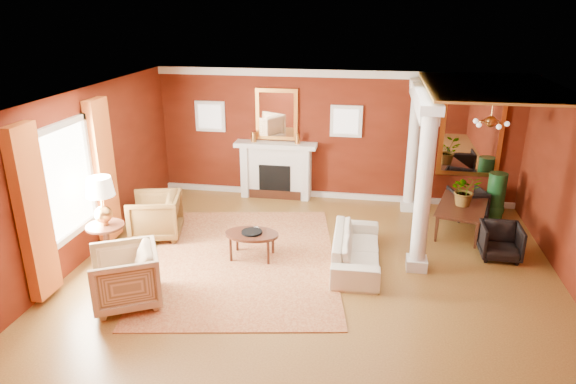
% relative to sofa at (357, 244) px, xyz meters
% --- Properties ---
extents(ground, '(8.00, 8.00, 0.00)m').
position_rel_sofa_xyz_m(ground, '(-0.68, -0.30, -0.39)').
color(ground, brown).
rests_on(ground, ground).
extents(room_shell, '(8.04, 7.04, 2.92)m').
position_rel_sofa_xyz_m(room_shell, '(-0.68, -0.30, 1.63)').
color(room_shell, '#5F1C0D').
rests_on(room_shell, ground).
extents(fireplace, '(1.85, 0.42, 1.29)m').
position_rel_sofa_xyz_m(fireplace, '(-1.98, 3.02, 0.26)').
color(fireplace, silver).
rests_on(fireplace, ground).
extents(overmantel_mirror, '(0.95, 0.07, 1.15)m').
position_rel_sofa_xyz_m(overmantel_mirror, '(-1.98, 3.16, 1.51)').
color(overmantel_mirror, '#EBA345').
rests_on(overmantel_mirror, fireplace).
extents(flank_window_left, '(0.70, 0.07, 0.70)m').
position_rel_sofa_xyz_m(flank_window_left, '(-3.53, 3.17, 1.41)').
color(flank_window_left, silver).
rests_on(flank_window_left, room_shell).
extents(flank_window_right, '(0.70, 0.07, 0.70)m').
position_rel_sofa_xyz_m(flank_window_right, '(-0.43, 3.17, 1.41)').
color(flank_window_right, silver).
rests_on(flank_window_right, room_shell).
extents(left_window, '(0.21, 2.55, 2.60)m').
position_rel_sofa_xyz_m(left_window, '(-4.58, -0.90, 1.04)').
color(left_window, white).
rests_on(left_window, room_shell).
extents(column_front, '(0.36, 0.36, 2.80)m').
position_rel_sofa_xyz_m(column_front, '(1.02, 0.00, 1.04)').
color(column_front, silver).
rests_on(column_front, ground).
extents(column_back, '(0.36, 0.36, 2.80)m').
position_rel_sofa_xyz_m(column_back, '(1.02, 2.70, 1.04)').
color(column_back, silver).
rests_on(column_back, ground).
extents(header_beam, '(0.30, 3.20, 0.32)m').
position_rel_sofa_xyz_m(header_beam, '(1.02, 1.60, 2.23)').
color(header_beam, silver).
rests_on(header_beam, column_front).
extents(amber_ceiling, '(2.30, 3.40, 0.04)m').
position_rel_sofa_xyz_m(amber_ceiling, '(2.17, 1.45, 2.48)').
color(amber_ceiling, '#C48C39').
rests_on(amber_ceiling, room_shell).
extents(dining_mirror, '(1.30, 0.07, 1.70)m').
position_rel_sofa_xyz_m(dining_mirror, '(2.22, 3.16, 1.16)').
color(dining_mirror, '#EBA345').
rests_on(dining_mirror, room_shell).
extents(chandelier, '(0.60, 0.62, 0.75)m').
position_rel_sofa_xyz_m(chandelier, '(2.22, 1.50, 1.86)').
color(chandelier, '#BA7D3A').
rests_on(chandelier, room_shell).
extents(crown_trim, '(8.00, 0.08, 0.16)m').
position_rel_sofa_xyz_m(crown_trim, '(-0.68, 3.16, 2.43)').
color(crown_trim, silver).
rests_on(crown_trim, room_shell).
extents(base_trim, '(8.00, 0.08, 0.12)m').
position_rel_sofa_xyz_m(base_trim, '(-0.68, 3.16, -0.33)').
color(base_trim, silver).
rests_on(base_trim, ground).
extents(rug, '(3.91, 4.77, 0.02)m').
position_rel_sofa_xyz_m(rug, '(-1.97, -0.18, -0.38)').
color(rug, maroon).
rests_on(rug, ground).
extents(sofa, '(0.63, 1.99, 0.77)m').
position_rel_sofa_xyz_m(sofa, '(0.00, 0.00, 0.00)').
color(sofa, '#F0E9CA').
rests_on(sofa, ground).
extents(armchair_leopard, '(1.05, 1.09, 0.94)m').
position_rel_sofa_xyz_m(armchair_leopard, '(-3.83, 0.48, 0.08)').
color(armchair_leopard, black).
rests_on(armchair_leopard, ground).
extents(armchair_stripe, '(1.22, 1.24, 0.97)m').
position_rel_sofa_xyz_m(armchair_stripe, '(-3.31, -1.81, 0.10)').
color(armchair_stripe, tan).
rests_on(armchair_stripe, ground).
extents(coffee_table, '(0.94, 0.94, 0.48)m').
position_rel_sofa_xyz_m(coffee_table, '(-1.81, -0.07, 0.04)').
color(coffee_table, black).
rests_on(coffee_table, ground).
extents(coffee_book, '(0.16, 0.10, 0.23)m').
position_rel_sofa_xyz_m(coffee_book, '(-1.86, 0.00, 0.21)').
color(coffee_book, black).
rests_on(coffee_book, coffee_table).
extents(side_table, '(0.63, 0.63, 1.58)m').
position_rel_sofa_xyz_m(side_table, '(-4.18, -0.71, 0.68)').
color(side_table, black).
rests_on(side_table, ground).
extents(dining_table, '(0.92, 1.64, 0.87)m').
position_rel_sofa_xyz_m(dining_table, '(1.99, 1.73, 0.05)').
color(dining_table, black).
rests_on(dining_table, ground).
extents(dining_chair_near, '(0.67, 0.63, 0.68)m').
position_rel_sofa_xyz_m(dining_chair_near, '(2.48, 0.67, -0.05)').
color(dining_chair_near, black).
rests_on(dining_chair_near, ground).
extents(dining_chair_far, '(0.82, 0.79, 0.69)m').
position_rel_sofa_xyz_m(dining_chair_far, '(2.18, 2.48, -0.04)').
color(dining_chair_far, black).
rests_on(dining_chair_far, ground).
extents(green_urn, '(0.41, 0.41, 0.99)m').
position_rel_sofa_xyz_m(green_urn, '(2.74, 2.53, 0.00)').
color(green_urn, '#15411C').
rests_on(green_urn, ground).
extents(potted_plant, '(0.63, 0.68, 0.48)m').
position_rel_sofa_xyz_m(potted_plant, '(1.98, 1.73, 0.72)').
color(potted_plant, '#26591E').
rests_on(potted_plant, dining_table).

